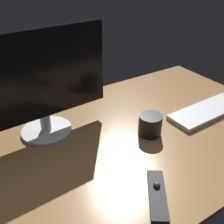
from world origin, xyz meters
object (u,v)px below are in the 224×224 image
monitor (39,82)px  coffee_mug (150,125)px  keyboard (207,111)px  media_remote (157,194)px

monitor → coffee_mug: monitor is taller
keyboard → coffee_mug: bearing=175.5°
monitor → keyboard: 72.11cm
coffee_mug → keyboard: bearing=-3.2°
monitor → media_remote: monitor is taller
coffee_mug → media_remote: bearing=-125.4°
monitor → media_remote: bearing=-75.0°
monitor → coffee_mug: size_ratio=5.76×
keyboard → coffee_mug: coffee_mug is taller
keyboard → coffee_mug: (-31.28, 1.73, 3.07)cm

